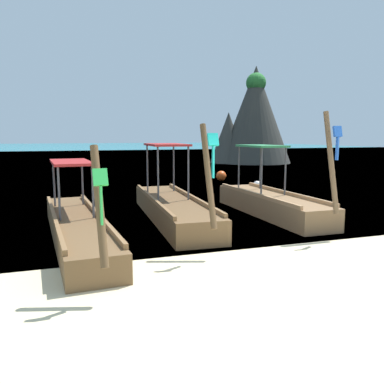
% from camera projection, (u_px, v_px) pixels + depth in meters
% --- Properties ---
extents(ground, '(120.00, 120.00, 0.00)m').
position_uv_depth(ground, '(272.00, 285.00, 6.25)').
color(ground, beige).
extents(sea_water, '(120.00, 120.00, 0.00)m').
position_uv_depth(sea_water, '(78.00, 150.00, 64.37)').
color(sea_water, '#147A89').
rests_on(sea_water, ground).
extents(longtail_boat_green_ribbon, '(1.41, 6.94, 2.21)m').
position_uv_depth(longtail_boat_green_ribbon, '(77.00, 226.00, 8.94)').
color(longtail_boat_green_ribbon, brown).
rests_on(longtail_boat_green_ribbon, ground).
extents(longtail_boat_turquoise_ribbon, '(1.55, 6.80, 2.59)m').
position_uv_depth(longtail_boat_turquoise_ribbon, '(172.00, 207.00, 11.10)').
color(longtail_boat_turquoise_ribbon, brown).
rests_on(longtail_boat_turquoise_ribbon, ground).
extents(longtail_boat_blue_ribbon, '(1.14, 5.58, 2.91)m').
position_uv_depth(longtail_boat_blue_ribbon, '(271.00, 203.00, 11.74)').
color(longtail_boat_blue_ribbon, olive).
rests_on(longtail_boat_blue_ribbon, ground).
extents(karst_rock, '(6.88, 6.16, 8.20)m').
position_uv_depth(karst_rock, '(252.00, 117.00, 33.92)').
color(karst_rock, '#383833').
rests_on(karst_rock, ground).
extents(mooring_buoy_near, '(0.37, 0.37, 0.37)m').
position_uv_depth(mooring_buoy_near, '(257.00, 185.00, 17.40)').
color(mooring_buoy_near, white).
rests_on(mooring_buoy_near, sea_water).
extents(mooring_buoy_far, '(0.53, 0.53, 0.53)m').
position_uv_depth(mooring_buoy_far, '(221.00, 176.00, 20.56)').
color(mooring_buoy_far, '#EA5119').
rests_on(mooring_buoy_far, sea_water).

